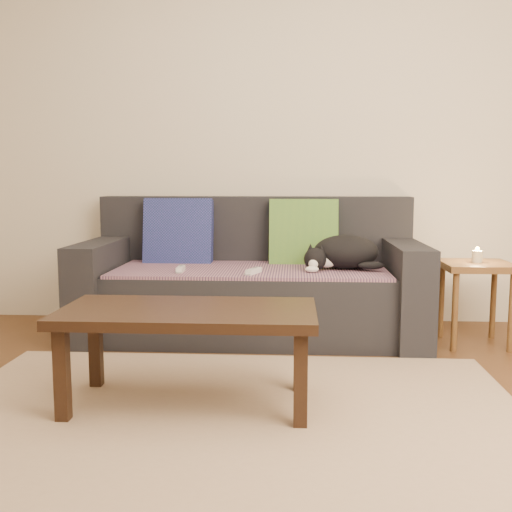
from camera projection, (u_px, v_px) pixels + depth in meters
The scene contains 13 objects.
ground at pixel (223, 437), 2.29m from camera, with size 4.50×4.50×0.00m, color brown.
back_wall at pixel (256, 133), 4.11m from camera, with size 4.50×0.04×2.60m, color beige.
sofa at pixel (252, 286), 3.81m from camera, with size 2.10×0.94×0.87m.
throw_blanket at pixel (251, 270), 3.70m from camera, with size 1.66×0.74×0.02m, color #382546.
cushion_navy at pixel (179, 233), 3.97m from camera, with size 0.45×0.11×0.45m, color #102348.
cushion_green at pixel (303, 234), 3.92m from camera, with size 0.45×0.11×0.45m, color #0A453A.
cat at pixel (343, 253), 3.65m from camera, with size 0.49×0.36×0.21m.
wii_remote_a at pixel (181, 269), 3.56m from camera, with size 0.15×0.04×0.03m, color white.
wii_remote_b at pixel (254, 271), 3.47m from camera, with size 0.15×0.04×0.03m, color white.
side_table at pixel (476, 277), 3.55m from camera, with size 0.40×0.40×0.50m.
candle at pixel (477, 256), 3.53m from camera, with size 0.06×0.06×0.09m.
rug at pixel (228, 420), 2.44m from camera, with size 2.50×1.80×0.01m, color tan.
coffee_table at pixel (188, 321), 2.56m from camera, with size 1.09×0.54×0.44m.
Camera 1 is at (0.26, -2.18, 0.97)m, focal length 42.00 mm.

